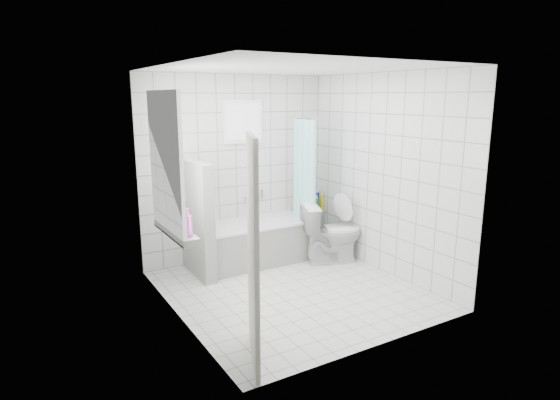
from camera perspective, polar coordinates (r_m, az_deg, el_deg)
ground at (r=5.77m, az=1.47°, el=-10.94°), size 3.00×3.00×0.00m
ceiling at (r=5.30m, az=1.63°, el=15.80°), size 3.00×3.00×0.00m
wall_back at (r=6.69m, az=-5.33°, el=3.89°), size 2.80×0.02×2.60m
wall_front at (r=4.22m, az=12.46°, el=-1.42°), size 2.80×0.02×2.60m
wall_left at (r=4.80m, az=-12.74°, el=0.24°), size 0.02×3.00×2.60m
wall_right at (r=6.23m, az=12.52°, el=3.03°), size 0.02×3.00×2.60m
window_left at (r=5.05m, az=-13.48°, el=4.25°), size 0.01×0.90×1.40m
window_back at (r=6.62m, az=-4.49°, el=9.48°), size 0.50×0.01×0.50m
window_sill at (r=5.21m, az=-12.60°, el=-3.78°), size 0.18×1.02×0.08m
door at (r=4.00m, az=-3.31°, el=-6.41°), size 0.35×0.75×2.00m
bathtub at (r=6.63m, az=-3.04°, el=-5.12°), size 1.60×0.77×0.58m
partition_wall at (r=6.12m, az=-10.05°, el=-2.32°), size 0.15×0.85×1.50m
tiled_ledge at (r=7.44m, az=4.31°, el=-3.28°), size 0.40×0.24×0.55m
toilet at (r=6.63m, az=6.36°, el=-3.97°), size 0.93×0.71×0.85m
curtain_rod at (r=6.67m, az=2.60°, el=9.96°), size 0.02×0.80×0.02m
shower_curtain at (r=6.67m, az=3.13°, el=2.16°), size 0.14×0.48×1.78m
tub_faucet at (r=6.81m, az=-3.66°, el=0.24°), size 0.18×0.06×0.06m
sill_bottles at (r=5.11m, az=-12.34°, el=-2.17°), size 0.16×0.78×0.30m
ledge_bottles at (r=7.33m, az=4.55°, el=-0.33°), size 0.20×0.14×0.28m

